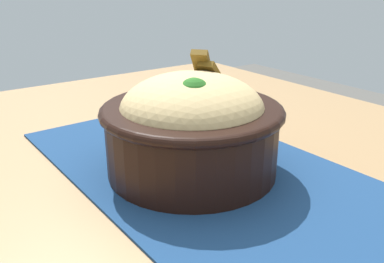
% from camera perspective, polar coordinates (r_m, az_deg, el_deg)
% --- Properties ---
extents(table, '(1.05, 0.80, 0.72)m').
position_cam_1_polar(table, '(0.56, 3.03, -10.73)').
color(table, '#99754C').
rests_on(table, ground_plane).
extents(placemat, '(0.49, 0.29, 0.00)m').
position_cam_1_polar(placemat, '(0.51, 0.65, -4.70)').
color(placemat, navy).
rests_on(placemat, table).
extents(bowl, '(0.23, 0.23, 0.14)m').
position_cam_1_polar(bowl, '(0.48, 0.01, 0.91)').
color(bowl, black).
rests_on(bowl, placemat).
extents(fork, '(0.04, 0.13, 0.00)m').
position_cam_1_polar(fork, '(0.55, -4.96, -2.44)').
color(fork, '#B7B7B7').
rests_on(fork, placemat).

